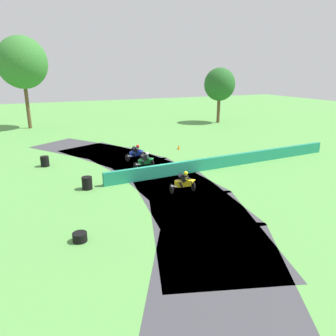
% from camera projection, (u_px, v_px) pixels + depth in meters
% --- Properties ---
extents(ground_plane, '(120.00, 120.00, 0.00)m').
position_uv_depth(ground_plane, '(163.00, 177.00, 22.56)').
color(ground_plane, '#569947').
extents(track_asphalt, '(11.37, 33.01, 0.01)m').
position_uv_depth(track_asphalt, '(144.00, 180.00, 21.94)').
color(track_asphalt, '#3D3D42').
rests_on(track_asphalt, ground).
extents(safety_barrier, '(20.02, 1.33, 0.90)m').
position_uv_depth(safety_barrier, '(230.00, 161.00, 24.93)').
color(safety_barrier, '#1E8466').
rests_on(safety_barrier, ground).
extents(motorcycle_lead_yellow, '(1.70, 0.85, 1.42)m').
position_uv_depth(motorcycle_lead_yellow, '(184.00, 182.00, 19.51)').
color(motorcycle_lead_yellow, black).
rests_on(motorcycle_lead_yellow, ground).
extents(motorcycle_chase_green, '(1.70, 0.96, 1.43)m').
position_uv_depth(motorcycle_chase_green, '(145.00, 161.00, 24.23)').
color(motorcycle_chase_green, black).
rests_on(motorcycle_chase_green, ground).
extents(motorcycle_trailing_blue, '(1.73, 1.12, 1.42)m').
position_uv_depth(motorcycle_trailing_blue, '(136.00, 153.00, 26.60)').
color(motorcycle_trailing_blue, black).
rests_on(motorcycle_trailing_blue, ground).
extents(tire_stack_near, '(0.63, 0.63, 0.40)m').
position_uv_depth(tire_stack_near, '(80.00, 237.00, 14.04)').
color(tire_stack_near, black).
rests_on(tire_stack_near, ground).
extents(tire_stack_mid_a, '(0.64, 0.64, 0.80)m').
position_uv_depth(tire_stack_mid_a, '(87.00, 183.00, 20.14)').
color(tire_stack_mid_a, black).
rests_on(tire_stack_mid_a, ground).
extents(tire_stack_mid_b, '(0.64, 0.64, 0.80)m').
position_uv_depth(tire_stack_mid_b, '(45.00, 161.00, 24.90)').
color(tire_stack_mid_b, black).
rests_on(tire_stack_mid_b, ground).
extents(traffic_cone, '(0.28, 0.28, 0.44)m').
position_uv_depth(traffic_cone, '(179.00, 147.00, 30.29)').
color(traffic_cone, orange).
rests_on(traffic_cone, ground).
extents(tree_far_left, '(4.25, 4.25, 7.50)m').
position_uv_depth(tree_far_left, '(220.00, 85.00, 44.30)').
color(tree_far_left, brown).
rests_on(tree_far_left, ground).
extents(tree_far_right, '(5.95, 5.95, 11.15)m').
position_uv_depth(tree_far_right, '(22.00, 63.00, 39.03)').
color(tree_far_right, brown).
rests_on(tree_far_right, ground).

